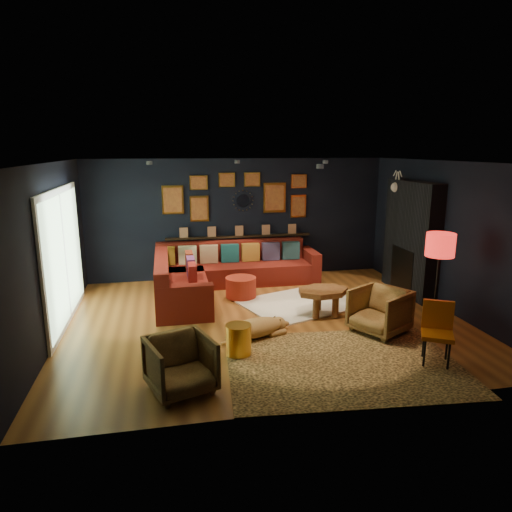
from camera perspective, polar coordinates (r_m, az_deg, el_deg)
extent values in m
plane|color=#9C5F28|center=(7.74, 1.18, -7.97)|extent=(6.50, 6.50, 0.00)
plane|color=black|center=(10.02, -2.20, 4.66)|extent=(6.50, 0.00, 6.50)
plane|color=black|center=(4.81, 8.39, -5.12)|extent=(6.50, 0.00, 6.50)
plane|color=black|center=(7.39, -24.21, 0.35)|extent=(0.00, 5.50, 5.50)
plane|color=black|center=(8.66, 22.73, 2.25)|extent=(0.00, 5.50, 5.50)
plane|color=silver|center=(7.21, 1.28, 11.66)|extent=(6.50, 6.50, 0.00)
cube|color=maroon|center=(9.74, -2.84, -2.17)|extent=(3.20, 0.95, 0.42)
cube|color=maroon|center=(9.98, -3.17, 0.69)|extent=(3.20, 0.24, 0.46)
cube|color=maroon|center=(10.09, 6.74, -1.04)|extent=(0.22, 0.95, 0.64)
cube|color=maroon|center=(8.59, -9.19, -4.46)|extent=(0.95, 2.20, 0.42)
cube|color=maroon|center=(8.47, -11.70, -1.86)|extent=(0.24, 2.20, 0.46)
cube|color=maroon|center=(7.61, -8.91, -5.94)|extent=(0.95, 0.22, 0.64)
cube|color=#A87F24|center=(9.68, -11.22, 0.01)|extent=(0.38, 0.14, 0.38)
cube|color=beige|center=(9.69, -8.56, 0.13)|extent=(0.38, 0.14, 0.38)
cube|color=tan|center=(9.72, -5.91, 0.25)|extent=(0.38, 0.14, 0.38)
cube|color=#164F59|center=(9.77, -3.29, 0.37)|extent=(0.38, 0.14, 0.38)
cube|color=#AE762B|center=(9.85, -0.69, 0.48)|extent=(0.38, 0.14, 0.38)
cube|color=#373355|center=(9.94, 1.86, 0.60)|extent=(0.38, 0.14, 0.38)
cube|color=#21434D|center=(10.05, 4.36, 0.71)|extent=(0.38, 0.14, 0.38)
cube|color=maroon|center=(9.16, -8.35, -0.64)|extent=(0.14, 0.38, 0.38)
cube|color=#5C2A63|center=(8.68, -8.16, -1.42)|extent=(0.14, 0.38, 0.38)
cube|color=maroon|center=(8.19, -7.95, -2.30)|extent=(0.14, 0.38, 0.38)
cube|color=black|center=(10.02, -2.12, 2.45)|extent=(3.20, 0.12, 0.04)
cube|color=gold|center=(9.81, -10.36, 6.92)|extent=(0.45, 0.03, 0.60)
cube|color=#AD682C|center=(9.79, -10.35, 6.91)|extent=(0.38, 0.01, 0.51)
cube|color=gold|center=(9.86, -7.10, 5.89)|extent=(0.40, 0.03, 0.55)
cube|color=#AD682C|center=(9.84, -7.09, 5.88)|extent=(0.34, 0.01, 0.47)
cube|color=gold|center=(9.81, -7.19, 9.08)|extent=(0.38, 0.03, 0.30)
cube|color=#AD682C|center=(9.79, -7.18, 9.07)|extent=(0.32, 0.01, 0.25)
cube|color=gold|center=(10.09, 2.32, 7.30)|extent=(0.50, 0.03, 0.65)
cube|color=#AD682C|center=(10.08, 2.35, 7.29)|extent=(0.42, 0.01, 0.55)
cube|color=gold|center=(10.26, 5.32, 6.22)|extent=(0.35, 0.03, 0.50)
cube|color=#AD682C|center=(10.24, 5.35, 6.21)|extent=(0.30, 0.01, 0.42)
cube|color=gold|center=(10.21, 5.38, 9.29)|extent=(0.35, 0.03, 0.30)
cube|color=#AD682C|center=(10.19, 5.41, 9.28)|extent=(0.30, 0.01, 0.25)
cube|color=gold|center=(9.86, -3.67, 9.47)|extent=(0.35, 0.03, 0.30)
cube|color=#AD682C|center=(9.85, -3.66, 9.47)|extent=(0.30, 0.01, 0.25)
cube|color=gold|center=(9.95, -0.49, 9.53)|extent=(0.35, 0.03, 0.30)
cube|color=#AD682C|center=(9.94, -0.47, 9.53)|extent=(0.30, 0.01, 0.25)
cylinder|color=silver|center=(9.96, -1.63, 6.93)|extent=(0.28, 0.03, 0.28)
cone|color=gold|center=(10.00, -0.37, 6.96)|extent=(0.03, 0.16, 0.03)
cone|color=gold|center=(9.99, -0.47, 7.44)|extent=(0.04, 0.16, 0.04)
cone|color=gold|center=(9.97, -0.74, 7.84)|extent=(0.04, 0.16, 0.04)
cone|color=gold|center=(9.95, -1.15, 8.10)|extent=(0.04, 0.16, 0.04)
cone|color=gold|center=(9.94, -1.63, 8.19)|extent=(0.03, 0.16, 0.03)
cone|color=gold|center=(9.92, -2.12, 8.08)|extent=(0.04, 0.16, 0.04)
cone|color=gold|center=(9.92, -2.53, 7.80)|extent=(0.04, 0.16, 0.04)
cone|color=gold|center=(9.92, -2.80, 7.38)|extent=(0.04, 0.16, 0.04)
cone|color=gold|center=(9.92, -2.89, 6.90)|extent=(0.03, 0.16, 0.03)
cone|color=gold|center=(9.94, -2.78, 6.42)|extent=(0.04, 0.16, 0.04)
cone|color=gold|center=(9.95, -2.51, 6.02)|extent=(0.04, 0.16, 0.04)
cone|color=gold|center=(9.97, -2.10, 5.76)|extent=(0.04, 0.16, 0.04)
cone|color=gold|center=(9.98, -1.62, 5.68)|extent=(0.03, 0.16, 0.03)
cone|color=gold|center=(10.00, -1.14, 5.78)|extent=(0.04, 0.16, 0.04)
cone|color=gold|center=(10.00, -0.74, 6.07)|extent=(0.04, 0.16, 0.04)
cone|color=gold|center=(10.00, -0.47, 6.48)|extent=(0.04, 0.16, 0.04)
cube|color=black|center=(9.36, 18.82, 2.10)|extent=(0.30, 1.60, 2.20)
cube|color=black|center=(9.48, 18.21, -1.77)|extent=(0.20, 0.80, 0.90)
cone|color=white|center=(9.72, 18.24, 8.19)|extent=(0.35, 0.28, 0.28)
sphere|color=white|center=(9.61, 17.08, 8.22)|extent=(0.20, 0.20, 0.20)
cylinder|color=white|center=(9.55, 17.43, 9.19)|extent=(0.02, 0.10, 0.28)
cylinder|color=white|center=(9.66, 17.09, 9.26)|extent=(0.02, 0.10, 0.28)
cube|color=white|center=(7.99, -22.96, -0.09)|extent=(0.04, 2.80, 2.20)
cube|color=#A4CF9E|center=(7.99, -22.78, -0.08)|extent=(0.01, 2.60, 2.00)
cube|color=white|center=(7.99, -22.75, -0.08)|extent=(0.02, 0.06, 2.00)
cylinder|color=black|center=(8.24, -13.19, 11.26)|extent=(0.10, 0.10, 0.06)
cylinder|color=black|center=(8.75, -2.37, 11.69)|extent=(0.10, 0.10, 0.06)
cylinder|color=black|center=(8.76, 8.67, 11.55)|extent=(0.10, 0.10, 0.06)
cylinder|color=black|center=(6.61, 8.01, 11.04)|extent=(0.10, 0.10, 0.06)
cube|color=white|center=(8.54, 5.85, -5.85)|extent=(2.49, 2.14, 0.03)
cube|color=tan|center=(6.34, 10.86, -13.12)|extent=(3.23, 2.44, 0.02)
cylinder|color=brown|center=(7.72, 7.52, -6.46)|extent=(0.11, 0.11, 0.36)
cylinder|color=brown|center=(7.84, 9.89, -6.25)|extent=(0.11, 0.11, 0.36)
cylinder|color=brown|center=(8.13, 7.76, -5.44)|extent=(0.11, 0.11, 0.36)
cylinder|color=#A52B1B|center=(8.75, -1.90, -3.90)|extent=(0.58, 0.58, 0.38)
imported|color=#C58D42|center=(5.55, -9.42, -12.98)|extent=(0.89, 0.86, 0.73)
imported|color=#C58D42|center=(7.35, 15.20, -6.39)|extent=(0.99, 1.00, 0.77)
cylinder|color=gold|center=(6.42, -2.19, -10.45)|extent=(0.36, 0.36, 0.44)
cylinder|color=black|center=(6.47, 20.31, -11.26)|extent=(0.03, 0.03, 0.41)
cylinder|color=black|center=(6.50, 22.96, -11.40)|extent=(0.03, 0.03, 0.41)
cylinder|color=black|center=(6.74, 20.21, -10.24)|extent=(0.03, 0.03, 0.41)
cylinder|color=black|center=(6.77, 22.74, -10.38)|extent=(0.03, 0.03, 0.41)
cube|color=orange|center=(6.54, 21.71, -9.15)|extent=(0.54, 0.54, 0.06)
cube|color=orange|center=(6.62, 21.79, -6.79)|extent=(0.37, 0.23, 0.39)
cylinder|color=black|center=(7.83, 21.19, -8.50)|extent=(0.26, 0.26, 0.04)
cylinder|color=black|center=(7.62, 21.60, -3.93)|extent=(0.04, 0.04, 1.27)
cylinder|color=red|center=(7.45, 22.06, 1.31)|extent=(0.43, 0.43, 0.36)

